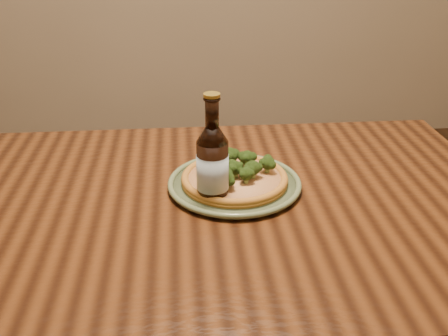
{
  "coord_description": "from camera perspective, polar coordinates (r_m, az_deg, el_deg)",
  "views": [
    {
      "loc": [
        0.04,
        -0.93,
        1.34
      ],
      "look_at": [
        0.13,
        0.12,
        0.82
      ],
      "focal_mm": 42.0,
      "sensor_mm": 36.0,
      "label": 1
    }
  ],
  "objects": [
    {
      "name": "plate",
      "position": [
        1.24,
        1.15,
        -1.71
      ],
      "size": [
        0.32,
        0.32,
        0.02
      ],
      "rotation": [
        0.0,
        0.0,
        0.32
      ],
      "color": "#576646",
      "rests_on": "table"
    },
    {
      "name": "table",
      "position": [
        1.24,
        -6.18,
        -7.47
      ],
      "size": [
        1.6,
        0.9,
        0.75
      ],
      "color": "#41210E",
      "rests_on": "ground"
    },
    {
      "name": "pizza",
      "position": [
        1.23,
        1.15,
        -0.96
      ],
      "size": [
        0.25,
        0.25,
        0.07
      ],
      "rotation": [
        0.0,
        0.0,
        -0.4
      ],
      "color": "#A66D25",
      "rests_on": "plate"
    },
    {
      "name": "beer_bottle",
      "position": [
        1.14,
        -1.26,
        0.32
      ],
      "size": [
        0.07,
        0.07,
        0.26
      ],
      "rotation": [
        0.0,
        0.0,
        0.02
      ],
      "color": "black",
      "rests_on": "table"
    }
  ]
}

